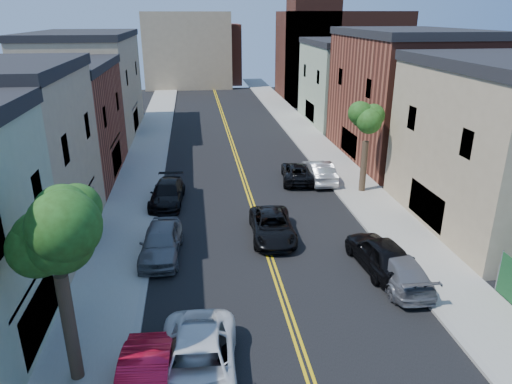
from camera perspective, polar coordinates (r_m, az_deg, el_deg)
name	(u,v)px	position (r m, az deg, el deg)	size (l,w,h in m)	color
sidewalk_left	(145,159)	(41.33, -13.43, 3.96)	(3.20, 100.00, 0.15)	gray
sidewalk_right	(323,152)	(42.66, 8.23, 4.86)	(3.20, 100.00, 0.15)	gray
curb_left	(165,158)	(41.18, -11.01, 4.10)	(0.30, 100.00, 0.15)	gray
curb_right	(304,153)	(42.23, 5.93, 4.79)	(0.30, 100.00, 0.15)	gray
bldg_left_brick	(50,126)	(37.72, -23.79, 7.33)	(9.00, 12.00, 8.00)	brown
bldg_left_tan_far	(87,88)	(50.98, -19.87, 11.86)	(9.00, 16.00, 9.50)	#998466
bldg_right_tan	(508,150)	(30.13, 28.34, 4.48)	(9.00, 12.00, 9.00)	#998466
bldg_right_brick	(404,99)	(41.86, 17.54, 10.73)	(9.00, 14.00, 10.00)	brown
bldg_right_palegrn	(350,85)	(54.83, 11.35, 12.71)	(9.00, 12.00, 8.50)	gray
church	(333,47)	(69.52, 9.37, 16.99)	(16.20, 14.20, 22.60)	#4C2319
backdrop_left	(188,50)	(81.60, -8.33, 16.73)	(14.00, 8.00, 12.00)	#998466
backdrop_center	(211,54)	(85.74, -5.50, 16.37)	(10.00, 8.00, 10.00)	brown
tree_left_mid	(49,202)	(15.01, -23.91, -1.12)	(5.20, 5.20, 9.29)	#3B301D
tree_right_far	(369,111)	(32.13, 13.57, 9.62)	(4.40, 4.40, 8.03)	#3B301D
white_pickup	(198,366)	(16.69, -7.10, -20.33)	(2.64, 5.73, 1.59)	white
grey_car_left	(161,242)	(24.52, -11.49, -5.97)	(1.97, 4.89, 1.66)	slate
black_car_left	(167,193)	(31.18, -10.76, -0.15)	(2.03, 4.99, 1.45)	black
grey_car_right	(398,269)	(22.84, 16.97, -9.01)	(1.98, 4.87, 1.41)	#5C5E64
black_car_right	(380,253)	(23.72, 14.91, -7.24)	(1.97, 4.90, 1.67)	black
silver_car_right	(319,171)	(35.02, 7.70, 2.51)	(1.66, 4.77, 1.57)	#ACAFB4
dark_car_right_far	(297,172)	(35.02, 5.07, 2.44)	(2.25, 4.88, 1.36)	black
black_suv_lane	(272,226)	(26.05, 2.00, -4.19)	(2.30, 4.99, 1.39)	black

